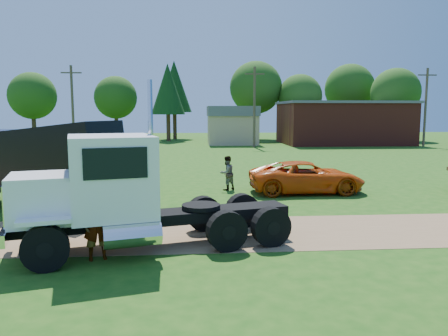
{
  "coord_description": "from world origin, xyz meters",
  "views": [
    {
      "loc": [
        -1.12,
        -14.1,
        4.01
      ],
      "look_at": [
        0.28,
        4.55,
        1.6
      ],
      "focal_mm": 35.0,
      "sensor_mm": 36.0,
      "label": 1
    }
  ],
  "objects": [
    {
      "name": "white_semi_tractor",
      "position": [
        -3.3,
        -1.58,
        1.7
      ],
      "size": [
        8.42,
        4.6,
        4.97
      ],
      "rotation": [
        0.0,
        0.0,
        0.26
      ],
      "color": "black",
      "rests_on": "ground"
    },
    {
      "name": "tan_shed",
      "position": [
        4.0,
        40.0,
        2.42
      ],
      "size": [
        6.2,
        5.4,
        4.7
      ],
      "color": "tan",
      "rests_on": "ground"
    },
    {
      "name": "utility_poles",
      "position": [
        6.0,
        35.0,
        4.71
      ],
      "size": [
        42.2,
        0.28,
        9.0
      ],
      "color": "#4E3F2C",
      "rests_on": "ground"
    },
    {
      "name": "dirt_track",
      "position": [
        0.0,
        0.0,
        0.01
      ],
      "size": [
        120.0,
        4.2,
        0.01
      ],
      "primitive_type": "cube",
      "color": "brown",
      "rests_on": "ground"
    },
    {
      "name": "spectator_a",
      "position": [
        -3.69,
        -2.34,
        1.0
      ],
      "size": [
        0.85,
        0.69,
        2.01
      ],
      "primitive_type": "imported",
      "rotation": [
        0.0,
        0.0,
        0.34
      ],
      "color": "#999999",
      "rests_on": "ground"
    },
    {
      "name": "tree_row",
      "position": [
        7.53,
        49.46,
        6.94
      ],
      "size": [
        56.22,
        14.57,
        11.41
      ],
      "color": "#342115",
      "rests_on": "ground"
    },
    {
      "name": "brick_building",
      "position": [
        18.0,
        40.0,
        2.66
      ],
      "size": [
        15.4,
        10.4,
        5.3
      ],
      "color": "maroon",
      "rests_on": "ground"
    },
    {
      "name": "ground",
      "position": [
        0.0,
        0.0,
        0.0
      ],
      "size": [
        140.0,
        140.0,
        0.0
      ],
      "primitive_type": "plane",
      "color": "#1A4C10",
      "rests_on": "ground"
    },
    {
      "name": "navy_truck",
      "position": [
        -9.25,
        5.28,
        1.65
      ],
      "size": [
        7.57,
        4.48,
        3.22
      ],
      "rotation": [
        0.0,
        0.0,
        -0.3
      ],
      "color": "maroon",
      "rests_on": "ground"
    },
    {
      "name": "black_dump_truck",
      "position": [
        -7.8,
        4.6,
        2.02
      ],
      "size": [
        8.5,
        5.45,
        3.67
      ],
      "rotation": [
        0.0,
        0.0,
        -0.4
      ],
      "color": "black",
      "rests_on": "ground"
    },
    {
      "name": "orange_pickup",
      "position": [
        4.6,
        7.03,
        0.79
      ],
      "size": [
        5.71,
        2.73,
        1.57
      ],
      "primitive_type": "imported",
      "rotation": [
        0.0,
        0.0,
        1.59
      ],
      "color": "#C94509",
      "rests_on": "ground"
    },
    {
      "name": "spectator_b",
      "position": [
        0.7,
        8.04,
        0.88
      ],
      "size": [
        1.09,
        1.04,
        1.76
      ],
      "primitive_type": "imported",
      "rotation": [
        0.0,
        0.0,
        3.77
      ],
      "color": "#999999",
      "rests_on": "ground"
    }
  ]
}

